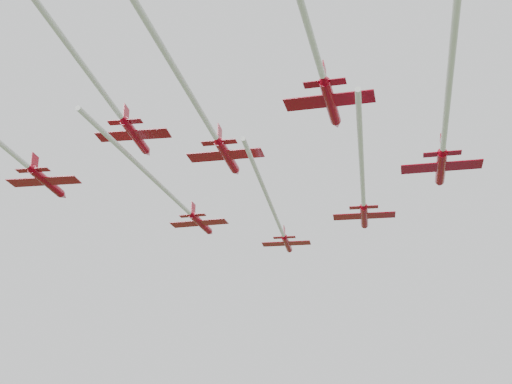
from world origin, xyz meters
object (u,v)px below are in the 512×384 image
(jet_lead, at_px, (279,223))
(jet_row3_mid, at_px, (209,126))
(jet_row3_right, at_px, (444,139))
(jet_row4_left, at_px, (92,77))
(jet_row2_left, at_px, (179,203))
(jet_row4_right, at_px, (313,43))
(jet_row3_left, at_px, (16,156))
(jet_row2_right, at_px, (363,195))

(jet_lead, xyz_separation_m, jet_row3_mid, (2.73, -30.68, 1.97))
(jet_row3_right, height_order, jet_row4_left, jet_row4_left)
(jet_row2_left, bearing_deg, jet_row4_right, -53.61)
(jet_row3_left, bearing_deg, jet_row4_left, -45.17)
(jet_row3_left, height_order, jet_row4_left, jet_row4_left)
(jet_lead, height_order, jet_row4_left, jet_row4_left)
(jet_row3_right, bearing_deg, jet_row2_left, 160.37)
(jet_row4_left, bearing_deg, jet_row2_left, 88.22)
(jet_row2_left, distance_m, jet_row2_right, 24.43)
(jet_row4_right, bearing_deg, jet_row4_left, 173.68)
(jet_row3_mid, relative_size, jet_row4_left, 0.82)
(jet_row2_left, xyz_separation_m, jet_row3_left, (-12.31, -18.18, 1.46))
(jet_row2_right, height_order, jet_row3_mid, jet_row3_mid)
(jet_lead, xyz_separation_m, jet_row4_left, (-2.74, -45.51, 1.45))
(jet_row3_right, height_order, jet_row4_right, jet_row4_right)
(jet_row3_left, height_order, jet_row3_mid, jet_row3_mid)
(jet_row4_left, xyz_separation_m, jet_row4_right, (21.88, 0.68, -0.85))
(jet_row3_right, relative_size, jet_row4_left, 0.82)
(jet_lead, height_order, jet_row3_mid, jet_row3_mid)
(jet_lead, height_order, jet_row3_right, jet_row3_right)
(jet_row2_left, relative_size, jet_row3_mid, 0.98)
(jet_row3_right, bearing_deg, jet_row2_right, 126.90)
(jet_row2_right, relative_size, jet_row3_mid, 0.96)
(jet_row2_left, bearing_deg, jet_row2_right, 4.12)
(jet_row3_left, xyz_separation_m, jet_row4_left, (18.12, -11.58, 0.82))
(jet_row4_left, relative_size, jet_row4_right, 1.08)
(jet_row4_left, bearing_deg, jet_row3_mid, 56.95)
(jet_row2_left, xyz_separation_m, jet_row3_right, (35.65, -6.28, 0.83))
(jet_row3_right, relative_size, jet_row4_right, 0.88)
(jet_row3_mid, relative_size, jet_row4_right, 0.88)
(jet_row3_left, relative_size, jet_row3_right, 0.98)
(jet_row2_left, distance_m, jet_row3_left, 22.01)
(jet_row3_mid, distance_m, jet_row3_right, 25.94)
(jet_row3_mid, height_order, jet_row4_right, jet_row3_mid)
(jet_row2_right, xyz_separation_m, jet_row3_right, (11.69, -11.08, 1.23))
(jet_row3_mid, distance_m, jet_row4_right, 21.71)
(jet_row4_left, distance_m, jet_row4_right, 21.90)
(jet_row4_right, bearing_deg, jet_row2_right, 88.16)
(jet_row3_left, bearing_deg, jet_lead, 45.83)
(jet_row3_mid, bearing_deg, jet_row2_right, 47.08)
(jet_lead, distance_m, jet_row2_right, 18.95)
(jet_row2_right, xyz_separation_m, jet_row4_right, (3.72, -33.87, 1.84))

